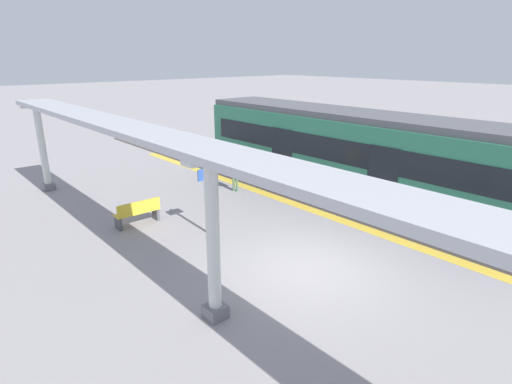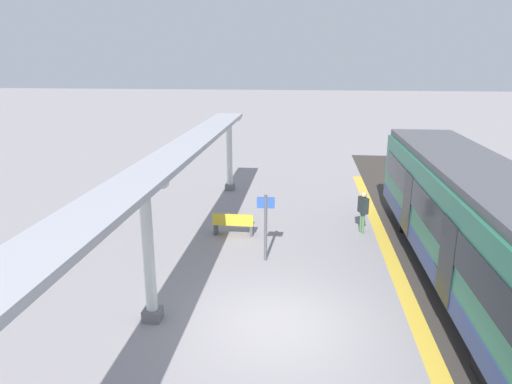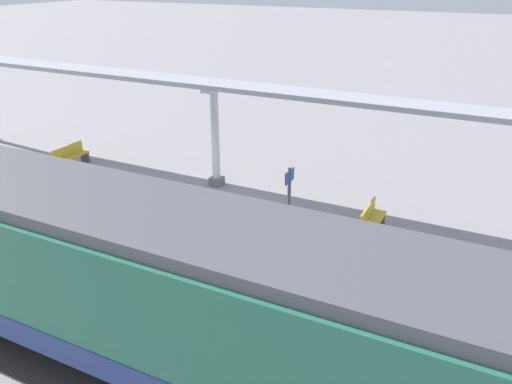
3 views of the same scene
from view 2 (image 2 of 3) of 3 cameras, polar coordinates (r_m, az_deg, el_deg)
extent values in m
plane|color=gray|center=(11.93, 2.91, -15.85)|extent=(176.00, 176.00, 0.00)
cube|color=gold|center=(12.26, 19.61, -15.88)|extent=(0.45, 30.70, 0.01)
cube|color=#38332D|center=(12.82, 27.86, -15.43)|extent=(3.20, 42.70, 0.01)
cube|color=#297054|center=(14.39, 24.99, -3.15)|extent=(2.60, 13.79, 2.60)
cube|color=navy|center=(14.73, 24.52, -6.92)|extent=(2.63, 13.81, 0.55)
cube|color=#515156|center=(14.03, 25.67, 2.35)|extent=(2.39, 13.79, 0.24)
cube|color=black|center=(13.92, 20.03, -1.86)|extent=(0.03, 12.68, 0.84)
cube|color=black|center=(16.22, 17.98, -1.27)|extent=(0.04, 1.10, 2.00)
cube|color=black|center=(12.03, 22.25, -7.75)|extent=(0.04, 1.10, 2.00)
cube|color=black|center=(18.89, 20.30, -3.44)|extent=(2.21, 0.90, 0.64)
cube|color=slate|center=(23.15, -3.21, 0.62)|extent=(0.44, 0.44, 0.30)
cylinder|color=silver|center=(22.75, -3.27, 4.83)|extent=(0.28, 0.28, 3.17)
cube|color=silver|center=(22.49, -3.34, 8.94)|extent=(1.10, 0.36, 0.12)
cube|color=slate|center=(12.29, -12.54, -14.40)|extent=(0.44, 0.44, 0.30)
cylinder|color=silver|center=(11.52, -13.06, -6.93)|extent=(0.28, 0.28, 3.17)
cube|color=silver|center=(11.00, -13.59, 0.99)|extent=(1.10, 0.36, 0.12)
cube|color=#A8AAB2|center=(10.94, -13.69, 1.66)|extent=(1.20, 24.90, 0.16)
cube|color=gold|center=(17.23, -2.74, -3.85)|extent=(1.50, 0.45, 0.04)
cube|color=gold|center=(16.98, -2.85, -3.37)|extent=(1.50, 0.07, 0.40)
cube|color=#4C4C51|center=(17.42, -4.92, -4.47)|extent=(0.10, 0.40, 0.42)
cube|color=#4C4C51|center=(17.22, -0.52, -4.66)|extent=(0.10, 0.40, 0.42)
cylinder|color=#4C4C51|center=(14.85, 1.18, -4.45)|extent=(0.10, 0.10, 2.20)
cube|color=#284C9E|center=(14.57, 1.20, -1.32)|extent=(0.56, 0.04, 0.36)
cylinder|color=#4B6C49|center=(17.88, 12.73, -3.63)|extent=(0.10, 0.10, 0.80)
cylinder|color=#4B6C49|center=(17.75, 12.98, -3.80)|extent=(0.10, 0.10, 0.80)
cube|color=#212A2B|center=(17.59, 13.00, -1.57)|extent=(0.37, 0.51, 0.60)
sphere|color=tan|center=(17.48, 13.08, -0.30)|extent=(0.22, 0.22, 0.22)
camera|label=1|loc=(8.90, -59.21, 2.28)|focal=29.04mm
camera|label=3|loc=(21.78, 37.77, 15.36)|focal=35.65mm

